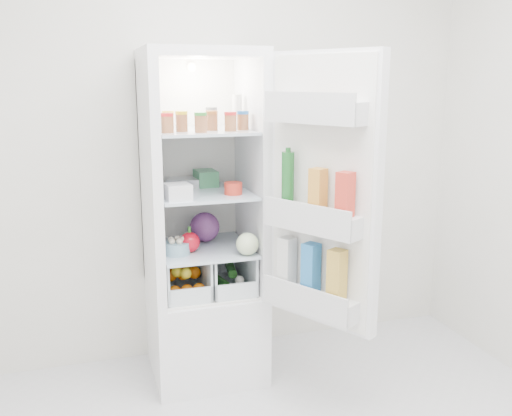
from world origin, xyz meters
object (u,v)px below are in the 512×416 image
object	(u,v)px
red_cabbage	(205,227)
fridge_door	(320,200)
refrigerator	(202,258)
mushroom_bowl	(177,248)

from	to	relation	value
red_cabbage	fridge_door	distance (m)	0.81
refrigerator	fridge_door	size ratio (longest dim) A/B	1.38
mushroom_bowl	fridge_door	distance (m)	0.82
fridge_door	mushroom_bowl	bearing A→B (deg)	24.32
fridge_door	red_cabbage	bearing A→B (deg)	3.85
refrigerator	fridge_door	world-z (taller)	refrigerator
refrigerator	red_cabbage	bearing A→B (deg)	58.22
refrigerator	mushroom_bowl	bearing A→B (deg)	-138.23
refrigerator	red_cabbage	world-z (taller)	refrigerator
refrigerator	mushroom_bowl	distance (m)	0.25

